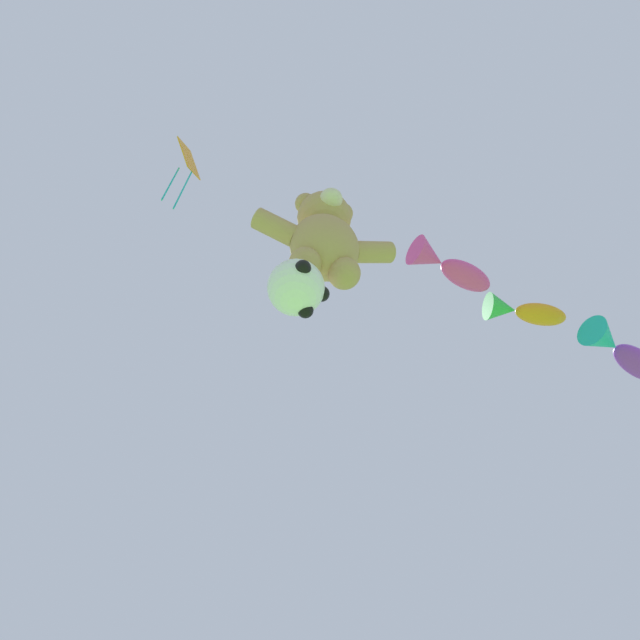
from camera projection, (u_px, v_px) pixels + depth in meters
name	position (u px, v px, depth m)	size (l,w,h in m)	color
teddy_bear_kite	(325.00, 237.00, 10.36)	(2.48, 1.09, 2.51)	tan
soccer_ball_kite	(297.00, 288.00, 9.07)	(0.93, 0.93, 0.86)	white
fish_kite_magenta	(447.00, 266.00, 12.15)	(1.86, 0.96, 0.64)	#E53F9E
fish_kite_tangerine	(521.00, 311.00, 13.00)	(1.76, 0.71, 0.60)	orange
fish_kite_violet	(621.00, 351.00, 12.60)	(2.18, 1.29, 0.69)	purple
diamond_kite	(186.00, 165.00, 12.76)	(0.64, 0.83, 2.99)	orange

